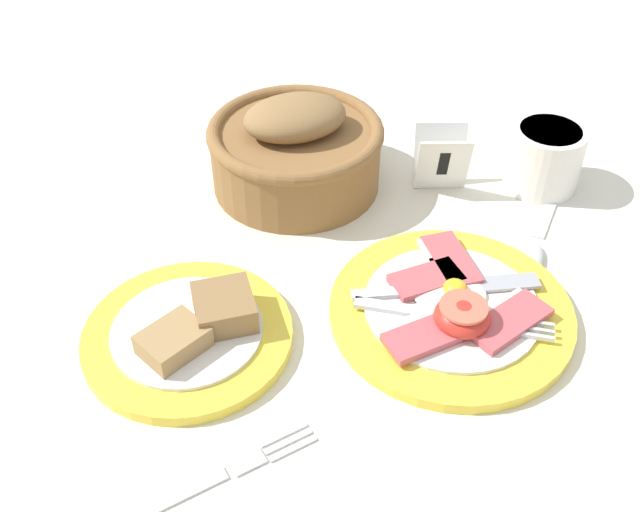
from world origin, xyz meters
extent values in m
plane|color=beige|center=(0.00, 0.00, 0.00)|extent=(3.00, 3.00, 0.00)
cylinder|color=yellow|center=(0.06, 0.03, 0.01)|extent=(0.23, 0.23, 0.01)
cylinder|color=silver|center=(0.06, 0.03, 0.01)|extent=(0.17, 0.17, 0.00)
cube|color=#BC5156|center=(0.06, 0.09, 0.02)|extent=(0.06, 0.09, 0.01)
cube|color=beige|center=(0.05, 0.08, 0.02)|extent=(0.03, 0.07, 0.01)
cube|color=#BC5156|center=(0.11, 0.00, 0.02)|extent=(0.09, 0.08, 0.01)
cube|color=beige|center=(0.10, 0.01, 0.02)|extent=(0.07, 0.06, 0.01)
cube|color=#BC5156|center=(0.02, -0.02, 0.02)|extent=(0.07, 0.06, 0.01)
cube|color=beige|center=(0.02, 0.00, 0.02)|extent=(0.06, 0.04, 0.01)
cube|color=#BC5156|center=(0.04, 0.06, 0.02)|extent=(0.08, 0.06, 0.01)
cube|color=beige|center=(0.03, 0.07, 0.02)|extent=(0.06, 0.04, 0.01)
ellipsoid|color=red|center=(0.06, 0.00, 0.03)|extent=(0.05, 0.05, 0.03)
cylinder|color=#DB664C|center=(0.06, 0.00, 0.04)|extent=(0.04, 0.04, 0.00)
ellipsoid|color=white|center=(0.06, 0.04, 0.02)|extent=(0.07, 0.06, 0.01)
ellipsoid|color=yellow|center=(0.06, 0.04, 0.03)|extent=(0.02, 0.02, 0.01)
cube|color=silver|center=(0.02, 0.02, 0.02)|extent=(0.11, 0.04, 0.00)
cube|color=silver|center=(0.09, 0.00, 0.02)|extent=(0.03, 0.02, 0.00)
cube|color=silver|center=(0.12, -0.02, 0.02)|extent=(0.04, 0.01, 0.00)
cube|color=silver|center=(0.12, -0.01, 0.02)|extent=(0.04, 0.01, 0.00)
cube|color=silver|center=(0.13, 0.00, 0.02)|extent=(0.04, 0.01, 0.00)
cube|color=silver|center=(0.02, 0.04, 0.02)|extent=(0.11, 0.02, 0.00)
cube|color=#9EA0A5|center=(0.11, 0.05, 0.02)|extent=(0.08, 0.03, 0.00)
cylinder|color=yellow|center=(-0.19, 0.00, 0.01)|extent=(0.19, 0.19, 0.01)
cylinder|color=silver|center=(-0.19, 0.00, 0.01)|extent=(0.14, 0.14, 0.00)
cube|color=#9E7A4C|center=(-0.20, -0.02, 0.03)|extent=(0.07, 0.07, 0.02)
cube|color=olive|center=(-0.16, 0.01, 0.03)|extent=(0.07, 0.07, 0.03)
cylinder|color=white|center=(0.19, 0.24, 0.04)|extent=(0.08, 0.08, 0.07)
cylinder|color=white|center=(0.19, 0.24, 0.07)|extent=(0.07, 0.07, 0.01)
cylinder|color=brown|center=(-0.09, 0.25, 0.04)|extent=(0.19, 0.19, 0.07)
torus|color=brown|center=(-0.09, 0.25, 0.07)|extent=(0.20, 0.20, 0.02)
ellipsoid|color=olive|center=(-0.09, 0.25, 0.09)|extent=(0.14, 0.11, 0.04)
cube|color=white|center=(0.08, 0.23, 0.04)|extent=(0.06, 0.02, 0.07)
cube|color=white|center=(0.08, 0.25, 0.04)|extent=(0.06, 0.02, 0.07)
cube|color=black|center=(0.08, 0.23, 0.04)|extent=(0.01, 0.01, 0.04)
cube|color=silver|center=(0.19, 0.19, 0.00)|extent=(0.06, 0.10, 0.01)
ellipsoid|color=silver|center=(0.15, 0.10, 0.01)|extent=(0.05, 0.07, 0.01)
cube|color=silver|center=(-0.19, -0.17, 0.00)|extent=(0.10, 0.06, 0.01)
cube|color=silver|center=(-0.13, -0.13, 0.00)|extent=(0.03, 0.03, 0.01)
cube|color=silver|center=(-0.09, -0.12, 0.00)|extent=(0.04, 0.02, 0.00)
cube|color=silver|center=(-0.10, -0.11, 0.00)|extent=(0.04, 0.02, 0.00)
cube|color=silver|center=(-0.10, -0.11, 0.00)|extent=(0.04, 0.02, 0.00)
camera|label=1|loc=(-0.08, -0.47, 0.52)|focal=42.00mm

